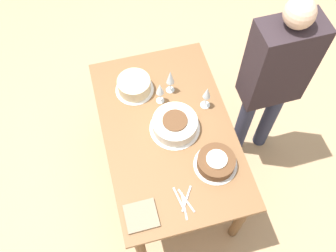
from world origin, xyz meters
TOP-DOWN VIEW (x-y plane):
  - ground_plane at (0.00, 0.00)m, footprint 12.00×12.00m
  - dining_table at (0.00, 0.00)m, footprint 1.36×0.86m
  - cake_center_white at (0.00, -0.05)m, footprint 0.34×0.34m
  - cake_front_chocolate at (-0.32, -0.22)m, footprint 0.28×0.28m
  - cake_back_decorated at (0.37, 0.15)m, footprint 0.27×0.27m
  - wine_glass_near at (0.31, -0.10)m, footprint 0.06×0.06m
  - wine_glass_far at (0.24, -0.01)m, footprint 0.06×0.06m
  - wine_glass_extra at (0.12, -0.30)m, footprint 0.07×0.07m
  - fork_pile at (-0.50, 0.03)m, footprint 0.21×0.12m
  - napkin_stack at (-0.53, 0.30)m, footprint 0.18×0.19m
  - person_cutting at (0.09, -0.74)m, footprint 0.23×0.40m

SIDE VIEW (x-z plane):
  - ground_plane at x=0.00m, z-range 0.00..0.00m
  - dining_table at x=0.00m, z-range 0.25..0.99m
  - fork_pile at x=-0.50m, z-range 0.74..0.75m
  - napkin_stack at x=-0.53m, z-range 0.74..0.76m
  - cake_front_chocolate at x=-0.32m, z-range 0.74..0.83m
  - cake_center_white at x=0.00m, z-range 0.74..0.85m
  - cake_back_decorated at x=0.37m, z-range 0.74..0.85m
  - wine_glass_far at x=0.24m, z-range 0.78..0.98m
  - wine_glass_extra at x=0.12m, z-range 0.78..0.98m
  - wine_glass_near at x=0.31m, z-range 0.78..0.99m
  - person_cutting at x=0.09m, z-range 0.16..1.76m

